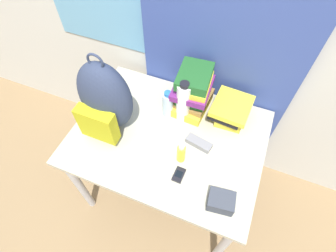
{
  "coord_description": "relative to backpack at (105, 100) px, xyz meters",
  "views": [
    {
      "loc": [
        0.32,
        -0.36,
        2.05
      ],
      "look_at": [
        0.0,
        0.42,
        0.86
      ],
      "focal_mm": 28.0,
      "sensor_mm": 36.0,
      "label": 1
    }
  ],
  "objects": [
    {
      "name": "desk",
      "position": [
        0.35,
        0.05,
        -0.32
      ],
      "size": [
        1.11,
        0.83,
        0.76
      ],
      "color": "#B7B299",
      "rests_on": "ground_plane"
    },
    {
      "name": "sunscreen_bottle",
      "position": [
        0.47,
        -0.07,
        -0.16
      ],
      "size": [
        0.05,
        0.05,
        0.14
      ],
      "color": "yellow",
      "rests_on": "desk"
    },
    {
      "name": "book_stack_left",
      "position": [
        0.4,
        0.31,
        -0.09
      ],
      "size": [
        0.23,
        0.27,
        0.28
      ],
      "color": "yellow",
      "rests_on": "desk"
    },
    {
      "name": "curtain_blue",
      "position": [
        0.49,
        0.5,
        0.27
      ],
      "size": [
        0.94,
        0.04,
        2.5
      ],
      "color": "#384C93",
      "rests_on": "ground_plane"
    },
    {
      "name": "book_stack_center",
      "position": [
        0.64,
        0.32,
        -0.15
      ],
      "size": [
        0.23,
        0.26,
        0.14
      ],
      "color": "yellow",
      "rests_on": "desk"
    },
    {
      "name": "cell_phone",
      "position": [
        0.49,
        -0.16,
        -0.22
      ],
      "size": [
        0.05,
        0.09,
        0.02
      ],
      "color": "black",
      "rests_on": "desk"
    },
    {
      "name": "water_bottle",
      "position": [
        0.28,
        0.2,
        -0.14
      ],
      "size": [
        0.06,
        0.06,
        0.19
      ],
      "color": "silver",
      "rests_on": "desk"
    },
    {
      "name": "backpack",
      "position": [
        0.0,
        0.0,
        0.0
      ],
      "size": [
        0.31,
        0.26,
        0.53
      ],
      "color": "#2D3851",
      "rests_on": "desk"
    },
    {
      "name": "wall_back",
      "position": [
        0.34,
        0.55,
        0.27
      ],
      "size": [
        6.0,
        0.06,
        2.5
      ],
      "color": "beige",
      "rests_on": "ground_plane"
    },
    {
      "name": "ground_plane",
      "position": [
        0.35,
        -0.37,
        -0.98
      ],
      "size": [
        12.0,
        12.0,
        0.0
      ],
      "primitive_type": "plane",
      "color": "#8C704C"
    },
    {
      "name": "sunglasses_case",
      "position": [
        0.53,
        0.06,
        -0.21
      ],
      "size": [
        0.16,
        0.08,
        0.04
      ],
      "color": "gray",
      "rests_on": "desk"
    },
    {
      "name": "sports_bottle",
      "position": [
        0.38,
        0.21,
        -0.09
      ],
      "size": [
        0.08,
        0.08,
        0.29
      ],
      "color": "white",
      "rests_on": "desk"
    },
    {
      "name": "camera_pouch",
      "position": [
        0.74,
        -0.23,
        -0.19
      ],
      "size": [
        0.14,
        0.12,
        0.08
      ],
      "color": "#383D47",
      "rests_on": "desk"
    }
  ]
}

